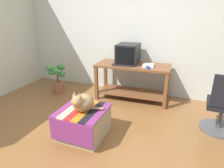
# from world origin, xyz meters

# --- Properties ---
(ground_plane) EXTENTS (14.00, 14.00, 0.00)m
(ground_plane) POSITION_xyz_m (0.00, 0.00, 0.00)
(ground_plane) COLOR brown
(back_wall) EXTENTS (8.00, 0.10, 2.60)m
(back_wall) POSITION_xyz_m (0.00, 2.05, 1.30)
(back_wall) COLOR silver
(back_wall) RESTS_ON ground_plane
(desk) EXTENTS (1.42, 0.65, 0.71)m
(desk) POSITION_xyz_m (0.20, 1.60, 0.48)
(desk) COLOR brown
(desk) RESTS_ON ground_plane
(tv_monitor) EXTENTS (0.42, 0.50, 0.37)m
(tv_monitor) POSITION_xyz_m (0.08, 1.66, 0.89)
(tv_monitor) COLOR black
(tv_monitor) RESTS_ON desk
(keyboard) EXTENTS (0.41, 0.20, 0.02)m
(keyboard) POSITION_xyz_m (0.05, 1.46, 0.72)
(keyboard) COLOR black
(keyboard) RESTS_ON desk
(book) EXTENTS (0.22, 0.26, 0.03)m
(book) POSITION_xyz_m (0.50, 1.57, 0.72)
(book) COLOR white
(book) RESTS_ON desk
(ottoman_with_blanket) EXTENTS (0.62, 0.65, 0.41)m
(ottoman_with_blanket) POSITION_xyz_m (-0.08, 0.14, 0.20)
(ottoman_with_blanket) COLOR tan
(ottoman_with_blanket) RESTS_ON ground_plane
(cat) EXTENTS (0.41, 0.37, 0.30)m
(cat) POSITION_xyz_m (-0.06, 0.11, 0.53)
(cat) COLOR #9E7A4C
(cat) RESTS_ON ottoman_with_blanket
(potted_plant) EXTENTS (0.44, 0.38, 0.61)m
(potted_plant) POSITION_xyz_m (-1.36, 1.32, 0.33)
(potted_plant) COLOR brown
(potted_plant) RESTS_ON ground_plane
(office_chair) EXTENTS (0.52, 0.52, 0.89)m
(office_chair) POSITION_xyz_m (1.70, 0.94, 0.39)
(office_chair) COLOR #4C4C51
(office_chair) RESTS_ON ground_plane
(stapler) EXTENTS (0.10, 0.11, 0.04)m
(stapler) POSITION_xyz_m (0.52, 1.42, 0.73)
(stapler) COLOR #2342B7
(stapler) RESTS_ON desk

